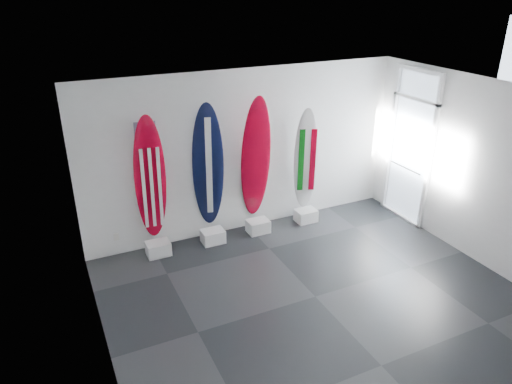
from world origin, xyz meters
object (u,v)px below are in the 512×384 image
surfboard_usa (150,180)px  surfboard_navy (208,167)px  surfboard_italy (306,160)px  surfboard_swiss (256,159)px

surfboard_usa → surfboard_navy: bearing=5.4°
surfboard_usa → surfboard_italy: (2.94, 0.00, -0.12)m
surfboard_navy → surfboard_swiss: bearing=15.7°
surfboard_usa → surfboard_italy: surfboard_usa is taller
surfboard_usa → surfboard_swiss: (1.90, 0.00, 0.06)m
surfboard_swiss → surfboard_italy: size_ratio=1.19×
surfboard_navy → surfboard_italy: bearing=15.7°
surfboard_usa → surfboard_navy: surfboard_navy is taller
surfboard_navy → surfboard_swiss: 0.90m
surfboard_usa → surfboard_swiss: size_ratio=0.95×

